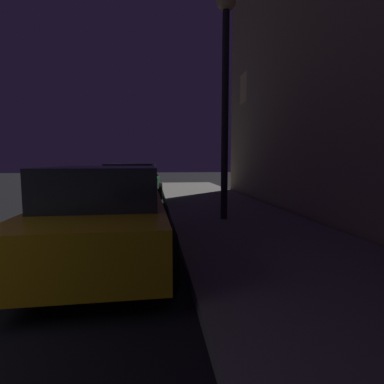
# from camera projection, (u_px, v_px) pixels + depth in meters

# --- Properties ---
(car_yellow_cab) EXTENTS (2.02, 4.24, 1.43)m
(car_yellow_cab) POSITION_uv_depth(u_px,v_px,m) (106.00, 213.00, 4.64)
(car_yellow_cab) COLOR gold
(car_yellow_cab) RESTS_ON ground
(car_green) EXTENTS (2.17, 4.24, 1.43)m
(car_green) POSITION_uv_depth(u_px,v_px,m) (133.00, 184.00, 10.52)
(car_green) COLOR #19592D
(car_green) RESTS_ON ground
(car_black) EXTENTS (2.10, 4.37, 1.43)m
(car_black) POSITION_uv_depth(u_px,v_px,m) (140.00, 176.00, 16.22)
(car_black) COLOR black
(car_black) RESTS_ON ground
(street_lamp) EXTENTS (0.44, 0.44, 5.13)m
(street_lamp) POSITION_uv_depth(u_px,v_px,m) (225.00, 70.00, 6.79)
(street_lamp) COLOR black
(street_lamp) RESTS_ON sidewalk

